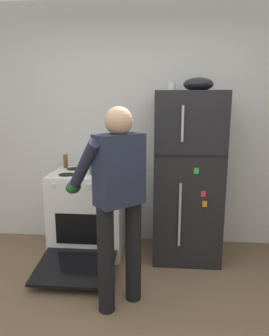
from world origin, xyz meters
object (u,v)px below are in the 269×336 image
(person_cook, at_px, (117,191))
(coffee_mug, at_px, (172,87))
(pepper_mill, at_px, (66,161))
(refrigerator, at_px, (187,176))
(mixing_bowl, at_px, (198,84))
(stove_range, at_px, (88,213))
(red_pot, at_px, (101,168))

(person_cook, relative_size, coffee_mug, 14.28)
(pepper_mill, bearing_deg, refrigerator, -8.39)
(coffee_mug, distance_m, mixing_bowl, 0.26)
(coffee_mug, bearing_deg, pepper_mill, 172.76)
(person_cook, bearing_deg, pepper_mill, 123.88)
(pepper_mill, bearing_deg, stove_range, -35.97)
(coffee_mug, xyz_separation_m, mixing_bowl, (0.26, -0.05, 0.02))
(person_cook, height_order, mixing_bowl, mixing_bowl)
(stove_range, distance_m, coffee_mug, 1.61)
(coffee_mug, height_order, pepper_mill, coffee_mug)
(person_cook, bearing_deg, stove_range, 116.58)
(pepper_mill, bearing_deg, mixing_bowl, -7.92)
(pepper_mill, xyz_separation_m, mixing_bowl, (1.44, -0.20, 0.83))
(coffee_mug, bearing_deg, refrigerator, -15.83)
(red_pot, relative_size, pepper_mill, 2.39)
(red_pot, height_order, coffee_mug, coffee_mug)
(pepper_mill, bearing_deg, coffee_mug, -7.24)
(stove_range, relative_size, person_cook, 0.76)
(person_cook, bearing_deg, coffee_mug, 65.98)
(red_pot, bearing_deg, refrigerator, 3.17)
(mixing_bowl, bearing_deg, stove_range, -179.11)
(refrigerator, height_order, coffee_mug, coffee_mug)
(person_cook, height_order, red_pot, person_cook)
(pepper_mill, distance_m, mixing_bowl, 1.67)
(red_pot, height_order, mixing_bowl, mixing_bowl)
(refrigerator, xyz_separation_m, coffee_mug, (-0.18, 0.05, 0.91))
(mixing_bowl, bearing_deg, person_cook, -126.90)
(stove_range, xyz_separation_m, coffee_mug, (0.88, 0.07, 1.34))
(refrigerator, distance_m, pepper_mill, 1.38)
(red_pot, bearing_deg, stove_range, 168.60)
(refrigerator, height_order, mixing_bowl, mixing_bowl)
(stove_range, relative_size, red_pot, 3.42)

